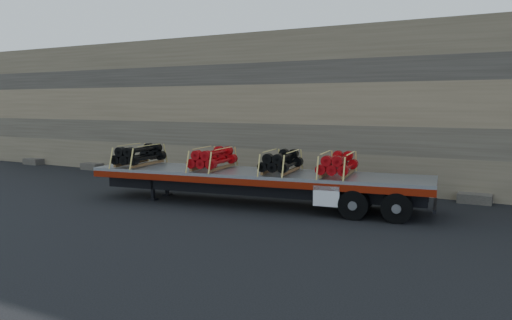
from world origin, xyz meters
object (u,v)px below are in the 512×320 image
(trailer, at_px, (256,188))
(bundle_rear, at_px, (338,165))
(bundle_midrear, at_px, (281,162))
(bundle_front, at_px, (140,156))
(bundle_midfront, at_px, (213,159))

(trailer, bearing_deg, bundle_rear, -0.00)
(bundle_midrear, distance_m, bundle_rear, 2.04)
(bundle_front, height_order, bundle_rear, bundle_front)
(bundle_front, bearing_deg, trailer, 0.00)
(trailer, relative_size, bundle_midfront, 5.74)
(bundle_front, xyz_separation_m, bundle_rear, (7.92, 1.14, -0.02))
(trailer, distance_m, bundle_midfront, 2.00)
(bundle_midrear, relative_size, bundle_rear, 1.00)
(bundle_front, xyz_separation_m, bundle_midfront, (3.22, 0.46, -0.01))
(bundle_midfront, xyz_separation_m, bundle_rear, (4.70, 0.68, -0.01))
(bundle_midfront, distance_m, bundle_midrear, 2.71)
(bundle_midfront, xyz_separation_m, bundle_midrear, (2.68, 0.38, -0.01))
(bundle_front, height_order, bundle_midfront, bundle_front)
(bundle_midfront, relative_size, bundle_midrear, 1.03)
(trailer, height_order, bundle_midrear, bundle_midrear)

